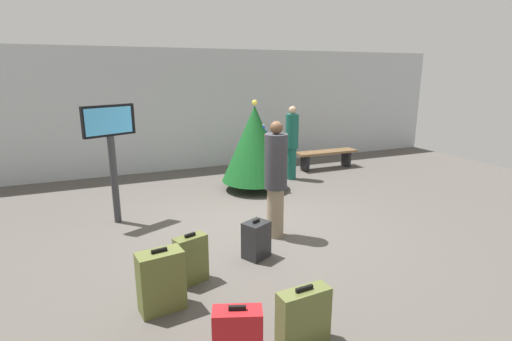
# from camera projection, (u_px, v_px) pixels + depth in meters

# --- Properties ---
(ground_plane) EXTENTS (16.00, 16.00, 0.00)m
(ground_plane) POSITION_uv_depth(u_px,v_px,m) (255.00, 228.00, 6.57)
(ground_plane) COLOR #514C47
(back_wall) EXTENTS (16.00, 0.20, 3.15)m
(back_wall) POSITION_uv_depth(u_px,v_px,m) (187.00, 110.00, 10.29)
(back_wall) COLOR #B7BCC1
(back_wall) RESTS_ON ground_plane
(holiday_tree) EXTENTS (1.45, 1.45, 1.99)m
(holiday_tree) POSITION_uv_depth(u_px,v_px,m) (255.00, 144.00, 8.48)
(holiday_tree) COLOR #4C3319
(holiday_tree) RESTS_ON ground_plane
(flight_info_kiosk) EXTENTS (0.85, 0.45, 2.04)m
(flight_info_kiosk) POSITION_uv_depth(u_px,v_px,m) (111.00, 142.00, 6.48)
(flight_info_kiosk) COLOR #333338
(flight_info_kiosk) RESTS_ON ground_plane
(waiting_bench) EXTENTS (1.76, 0.44, 0.48)m
(waiting_bench) POSITION_uv_depth(u_px,v_px,m) (326.00, 155.00, 10.54)
(waiting_bench) COLOR brown
(waiting_bench) RESTS_ON ground_plane
(traveller_0) EXTENTS (0.43, 0.43, 1.78)m
(traveller_0) POSITION_uv_depth(u_px,v_px,m) (292.00, 141.00, 9.35)
(traveller_0) COLOR #19594C
(traveller_0) RESTS_ON ground_plane
(traveller_1) EXTENTS (0.43, 0.43, 1.85)m
(traveller_1) POSITION_uv_depth(u_px,v_px,m) (276.00, 177.00, 6.01)
(traveller_1) COLOR gray
(traveller_1) RESTS_ON ground_plane
(suitcase_0) EXTENTS (0.48, 0.34, 0.63)m
(suitcase_0) POSITION_uv_depth(u_px,v_px,m) (238.00, 340.00, 3.39)
(suitcase_0) COLOR #B2191E
(suitcase_0) RESTS_ON ground_plane
(suitcase_1) EXTENTS (0.44, 0.29, 0.66)m
(suitcase_1) POSITION_uv_depth(u_px,v_px,m) (191.00, 259.00, 4.80)
(suitcase_1) COLOR #59602D
(suitcase_1) RESTS_ON ground_plane
(suitcase_2) EXTENTS (0.43, 0.40, 0.57)m
(suitcase_2) POSITION_uv_depth(u_px,v_px,m) (256.00, 240.00, 5.47)
(suitcase_2) COLOR #232326
(suitcase_2) RESTS_ON ground_plane
(suitcase_3) EXTENTS (0.53, 0.23, 0.63)m
(suitcase_3) POSITION_uv_depth(u_px,v_px,m) (303.00, 318.00, 3.68)
(suitcase_3) COLOR #59602D
(suitcase_3) RESTS_ON ground_plane
(suitcase_4) EXTENTS (0.52, 0.32, 0.73)m
(suitcase_4) POSITION_uv_depth(u_px,v_px,m) (161.00, 281.00, 4.24)
(suitcase_4) COLOR #59602D
(suitcase_4) RESTS_ON ground_plane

